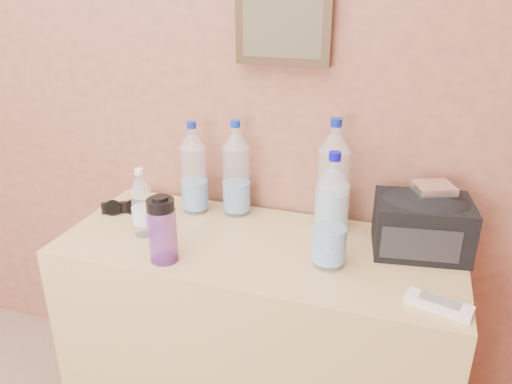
{
  "coord_description": "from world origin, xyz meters",
  "views": [
    {
      "loc": [
        0.97,
        0.44,
        1.53
      ],
      "look_at": [
        0.55,
        1.71,
        0.95
      ],
      "focal_mm": 35.0,
      "sensor_mm": 36.0,
      "label": 1
    }
  ],
  "objects_px": {
    "pet_large_a": "(236,174)",
    "sunglasses": "(124,207)",
    "nalgene_bottle": "(162,229)",
    "ac_remote": "(439,305)",
    "pet_large_b": "(194,173)",
    "foil_packet": "(434,188)",
    "toiletry_bag": "(422,223)",
    "pet_large_d": "(331,217)",
    "pet_large_c": "(333,182)",
    "dresser": "(257,343)",
    "pet_small": "(142,206)"
  },
  "relations": [
    {
      "from": "pet_large_a",
      "to": "sunglasses",
      "type": "distance_m",
      "value": 0.41
    },
    {
      "from": "nalgene_bottle",
      "to": "pet_large_a",
      "type": "bearing_deg",
      "value": 76.19
    },
    {
      "from": "pet_large_a",
      "to": "ac_remote",
      "type": "distance_m",
      "value": 0.77
    },
    {
      "from": "pet_large_b",
      "to": "foil_packet",
      "type": "relative_size",
      "value": 2.94
    },
    {
      "from": "pet_large_b",
      "to": "nalgene_bottle",
      "type": "distance_m",
      "value": 0.34
    },
    {
      "from": "toiletry_bag",
      "to": "foil_packet",
      "type": "bearing_deg",
      "value": 45.04
    },
    {
      "from": "foil_packet",
      "to": "pet_large_a",
      "type": "bearing_deg",
      "value": 175.38
    },
    {
      "from": "pet_large_d",
      "to": "sunglasses",
      "type": "distance_m",
      "value": 0.76
    },
    {
      "from": "pet_large_a",
      "to": "ac_remote",
      "type": "xyz_separation_m",
      "value": [
        0.67,
        -0.36,
        -0.14
      ]
    },
    {
      "from": "foil_packet",
      "to": "ac_remote",
      "type": "bearing_deg",
      "value": -83.12
    },
    {
      "from": "nalgene_bottle",
      "to": "sunglasses",
      "type": "height_order",
      "value": "nalgene_bottle"
    },
    {
      "from": "pet_large_c",
      "to": "foil_packet",
      "type": "height_order",
      "value": "pet_large_c"
    },
    {
      "from": "pet_large_c",
      "to": "ac_remote",
      "type": "distance_m",
      "value": 0.51
    },
    {
      "from": "dresser",
      "to": "sunglasses",
      "type": "xyz_separation_m",
      "value": [
        -0.51,
        0.07,
        0.4
      ]
    },
    {
      "from": "pet_large_c",
      "to": "pet_small",
      "type": "height_order",
      "value": "pet_large_c"
    },
    {
      "from": "dresser",
      "to": "pet_large_c",
      "type": "xyz_separation_m",
      "value": [
        0.19,
        0.18,
        0.55
      ]
    },
    {
      "from": "pet_large_b",
      "to": "dresser",
      "type": "bearing_deg",
      "value": -29.98
    },
    {
      "from": "dresser",
      "to": "toiletry_bag",
      "type": "xyz_separation_m",
      "value": [
        0.47,
        0.12,
        0.48
      ]
    },
    {
      "from": "pet_large_c",
      "to": "sunglasses",
      "type": "bearing_deg",
      "value": -171.05
    },
    {
      "from": "pet_large_d",
      "to": "dresser",
      "type": "bearing_deg",
      "value": 167.89
    },
    {
      "from": "nalgene_bottle",
      "to": "pet_small",
      "type": "bearing_deg",
      "value": 137.98
    },
    {
      "from": "toiletry_bag",
      "to": "nalgene_bottle",
      "type": "bearing_deg",
      "value": -166.04
    },
    {
      "from": "pet_large_a",
      "to": "sunglasses",
      "type": "relative_size",
      "value": 2.18
    },
    {
      "from": "pet_large_b",
      "to": "ac_remote",
      "type": "distance_m",
      "value": 0.89
    },
    {
      "from": "pet_large_a",
      "to": "pet_large_d",
      "type": "bearing_deg",
      "value": -33.14
    },
    {
      "from": "pet_large_b",
      "to": "pet_small",
      "type": "bearing_deg",
      "value": -110.63
    },
    {
      "from": "pet_large_a",
      "to": "foil_packet",
      "type": "height_order",
      "value": "pet_large_a"
    },
    {
      "from": "pet_large_d",
      "to": "sunglasses",
      "type": "xyz_separation_m",
      "value": [
        -0.74,
        0.12,
        -0.13
      ]
    },
    {
      "from": "ac_remote",
      "to": "foil_packet",
      "type": "xyz_separation_m",
      "value": [
        -0.04,
        0.31,
        0.19
      ]
    },
    {
      "from": "ac_remote",
      "to": "pet_large_d",
      "type": "bearing_deg",
      "value": 173.23
    },
    {
      "from": "pet_large_b",
      "to": "sunglasses",
      "type": "bearing_deg",
      "value": -157.62
    },
    {
      "from": "dresser",
      "to": "nalgene_bottle",
      "type": "height_order",
      "value": "nalgene_bottle"
    },
    {
      "from": "dresser",
      "to": "pet_large_b",
      "type": "height_order",
      "value": "pet_large_b"
    },
    {
      "from": "pet_large_b",
      "to": "foil_packet",
      "type": "height_order",
      "value": "pet_large_b"
    },
    {
      "from": "pet_large_c",
      "to": "foil_packet",
      "type": "bearing_deg",
      "value": -7.5
    },
    {
      "from": "pet_small",
      "to": "nalgene_bottle",
      "type": "relative_size",
      "value": 1.11
    },
    {
      "from": "pet_large_b",
      "to": "pet_large_d",
      "type": "distance_m",
      "value": 0.55
    },
    {
      "from": "pet_large_d",
      "to": "ac_remote",
      "type": "distance_m",
      "value": 0.35
    },
    {
      "from": "pet_large_a",
      "to": "ac_remote",
      "type": "height_order",
      "value": "pet_large_a"
    },
    {
      "from": "pet_large_d",
      "to": "nalgene_bottle",
      "type": "distance_m",
      "value": 0.48
    },
    {
      "from": "pet_large_d",
      "to": "pet_small",
      "type": "height_order",
      "value": "pet_large_d"
    },
    {
      "from": "pet_large_d",
      "to": "pet_small",
      "type": "relative_size",
      "value": 1.52
    },
    {
      "from": "dresser",
      "to": "pet_large_b",
      "type": "relative_size",
      "value": 3.83
    },
    {
      "from": "pet_large_d",
      "to": "pet_small",
      "type": "xyz_separation_m",
      "value": [
        -0.59,
        -0.0,
        -0.05
      ]
    },
    {
      "from": "ac_remote",
      "to": "toiletry_bag",
      "type": "distance_m",
      "value": 0.3
    },
    {
      "from": "pet_small",
      "to": "foil_packet",
      "type": "relative_size",
      "value": 2.04
    },
    {
      "from": "sunglasses",
      "to": "nalgene_bottle",
      "type": "bearing_deg",
      "value": -65.89
    },
    {
      "from": "pet_large_b",
      "to": "ac_remote",
      "type": "xyz_separation_m",
      "value": [
        0.81,
        -0.33,
        -0.13
      ]
    },
    {
      "from": "pet_large_d",
      "to": "toiletry_bag",
      "type": "xyz_separation_m",
      "value": [
        0.24,
        0.16,
        -0.06
      ]
    },
    {
      "from": "ac_remote",
      "to": "toiletry_bag",
      "type": "height_order",
      "value": "toiletry_bag"
    }
  ]
}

